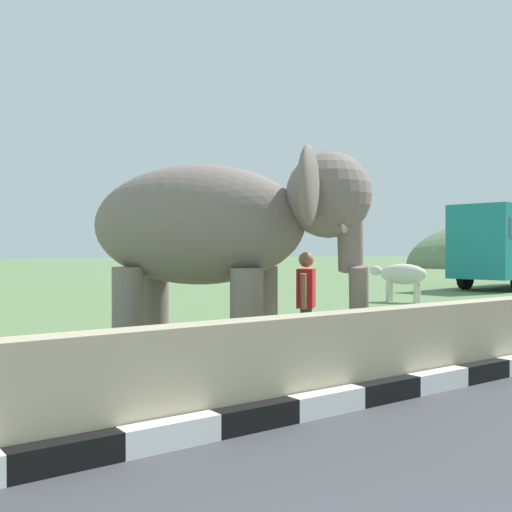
% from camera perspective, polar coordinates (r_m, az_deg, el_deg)
% --- Properties ---
extents(striped_curb, '(16.20, 0.20, 0.24)m').
position_cam_1_polar(striped_curb, '(4.98, -22.57, -17.84)').
color(striped_curb, white).
rests_on(striped_curb, ground_plane).
extents(barrier_parapet, '(28.00, 0.36, 1.00)m').
position_cam_1_polar(barrier_parapet, '(6.11, -0.91, -10.65)').
color(barrier_parapet, tan).
rests_on(barrier_parapet, ground_plane).
extents(elephant, '(3.73, 3.91, 3.01)m').
position_cam_1_polar(elephant, '(8.58, -3.25, 2.56)').
color(elephant, gray).
rests_on(elephant, ground_plane).
extents(person_handler, '(0.54, 0.49, 1.66)m').
position_cam_1_polar(person_handler, '(9.20, 4.70, -4.16)').
color(person_handler, navy).
rests_on(person_handler, ground_plane).
extents(cow_near, '(1.12, 1.90, 1.23)m').
position_cam_1_polar(cow_near, '(20.10, 13.47, -1.73)').
color(cow_near, beige).
rests_on(cow_near, ground_plane).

